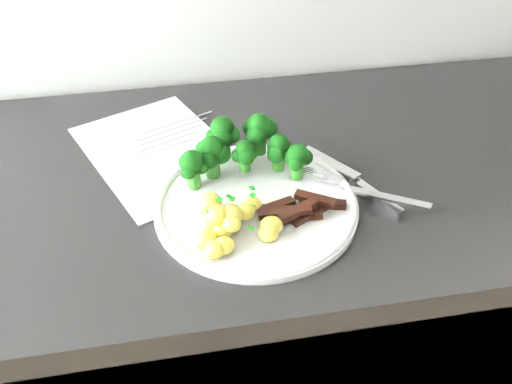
{
  "coord_description": "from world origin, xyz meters",
  "views": [
    {
      "loc": [
        -0.13,
        1.01,
        1.37
      ],
      "look_at": [
        -0.02,
        1.6,
        0.89
      ],
      "focal_mm": 39.91,
      "sensor_mm": 36.0,
      "label": 1
    }
  ],
  "objects_px": {
    "potatoes": "(228,221)",
    "plate": "(256,204)",
    "recipe_paper": "(160,151)",
    "knife": "(363,186)",
    "fork": "(367,191)",
    "broccoli": "(240,146)",
    "counter": "(298,338)",
    "beef_strips": "(300,209)"
  },
  "relations": [
    {
      "from": "fork",
      "to": "counter",
      "type": "bearing_deg",
      "value": 121.25
    },
    {
      "from": "broccoli",
      "to": "potatoes",
      "type": "relative_size",
      "value": 1.65
    },
    {
      "from": "potatoes",
      "to": "beef_strips",
      "type": "distance_m",
      "value": 0.1
    },
    {
      "from": "knife",
      "to": "fork",
      "type": "bearing_deg",
      "value": -96.09
    },
    {
      "from": "broccoli",
      "to": "potatoes",
      "type": "bearing_deg",
      "value": -106.08
    },
    {
      "from": "potatoes",
      "to": "plate",
      "type": "bearing_deg",
      "value": 46.94
    },
    {
      "from": "counter",
      "to": "recipe_paper",
      "type": "bearing_deg",
      "value": 160.45
    },
    {
      "from": "counter",
      "to": "fork",
      "type": "relative_size",
      "value": 14.4
    },
    {
      "from": "potatoes",
      "to": "fork",
      "type": "bearing_deg",
      "value": 10.63
    },
    {
      "from": "plate",
      "to": "knife",
      "type": "relative_size",
      "value": 1.63
    },
    {
      "from": "recipe_paper",
      "to": "broccoli",
      "type": "height_order",
      "value": "broccoli"
    },
    {
      "from": "counter",
      "to": "plate",
      "type": "relative_size",
      "value": 8.07
    },
    {
      "from": "potatoes",
      "to": "broccoli",
      "type": "bearing_deg",
      "value": 73.92
    },
    {
      "from": "recipe_paper",
      "to": "fork",
      "type": "distance_m",
      "value": 0.33
    },
    {
      "from": "plate",
      "to": "broccoli",
      "type": "xyz_separation_m",
      "value": [
        -0.01,
        0.08,
        0.04
      ]
    },
    {
      "from": "beef_strips",
      "to": "counter",
      "type": "bearing_deg",
      "value": 68.52
    },
    {
      "from": "counter",
      "to": "fork",
      "type": "xyz_separation_m",
      "value": [
        0.06,
        -0.09,
        0.45
      ]
    },
    {
      "from": "potatoes",
      "to": "fork",
      "type": "distance_m",
      "value": 0.21
    },
    {
      "from": "broccoli",
      "to": "counter",
      "type": "bearing_deg",
      "value": 1.24
    },
    {
      "from": "recipe_paper",
      "to": "potatoes",
      "type": "distance_m",
      "value": 0.23
    },
    {
      "from": "counter",
      "to": "potatoes",
      "type": "relative_size",
      "value": 19.74
    },
    {
      "from": "broccoli",
      "to": "fork",
      "type": "height_order",
      "value": "broccoli"
    },
    {
      "from": "fork",
      "to": "knife",
      "type": "relative_size",
      "value": 0.91
    },
    {
      "from": "recipe_paper",
      "to": "beef_strips",
      "type": "distance_m",
      "value": 0.27
    },
    {
      "from": "plate",
      "to": "broccoli",
      "type": "distance_m",
      "value": 0.09
    },
    {
      "from": "recipe_paper",
      "to": "knife",
      "type": "xyz_separation_m",
      "value": [
        0.28,
        -0.15,
        0.01
      ]
    },
    {
      "from": "counter",
      "to": "potatoes",
      "type": "distance_m",
      "value": 0.5
    },
    {
      "from": "beef_strips",
      "to": "knife",
      "type": "relative_size",
      "value": 0.74
    },
    {
      "from": "recipe_paper",
      "to": "fork",
      "type": "bearing_deg",
      "value": -31.5
    },
    {
      "from": "recipe_paper",
      "to": "potatoes",
      "type": "relative_size",
      "value": 2.93
    },
    {
      "from": "counter",
      "to": "recipe_paper",
      "type": "distance_m",
      "value": 0.49
    },
    {
      "from": "counter",
      "to": "recipe_paper",
      "type": "xyz_separation_m",
      "value": [
        -0.23,
        0.08,
        0.43
      ]
    },
    {
      "from": "counter",
      "to": "knife",
      "type": "distance_m",
      "value": 0.45
    },
    {
      "from": "plate",
      "to": "recipe_paper",
      "type": "bearing_deg",
      "value": 127.83
    },
    {
      "from": "recipe_paper",
      "to": "knife",
      "type": "distance_m",
      "value": 0.32
    },
    {
      "from": "knife",
      "to": "recipe_paper",
      "type": "bearing_deg",
      "value": 152.19
    },
    {
      "from": "broccoli",
      "to": "beef_strips",
      "type": "height_order",
      "value": "broccoli"
    },
    {
      "from": "recipe_paper",
      "to": "fork",
      "type": "relative_size",
      "value": 2.14
    },
    {
      "from": "plate",
      "to": "broccoli",
      "type": "bearing_deg",
      "value": 96.14
    },
    {
      "from": "recipe_paper",
      "to": "potatoes",
      "type": "xyz_separation_m",
      "value": [
        0.08,
        -0.21,
        0.03
      ]
    },
    {
      "from": "potatoes",
      "to": "beef_strips",
      "type": "bearing_deg",
      "value": 8.49
    },
    {
      "from": "recipe_paper",
      "to": "beef_strips",
      "type": "bearing_deg",
      "value": -47.35
    }
  ]
}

